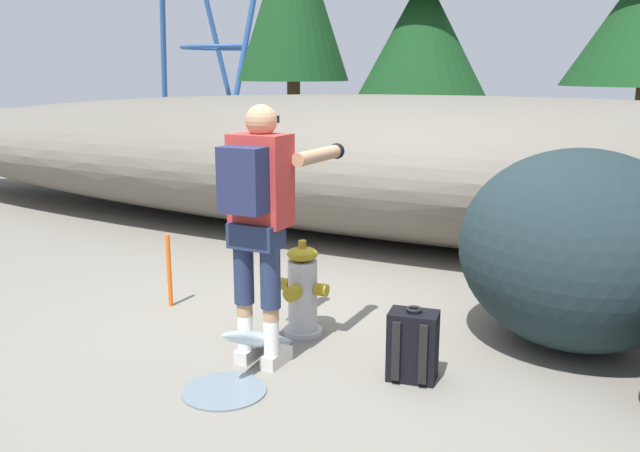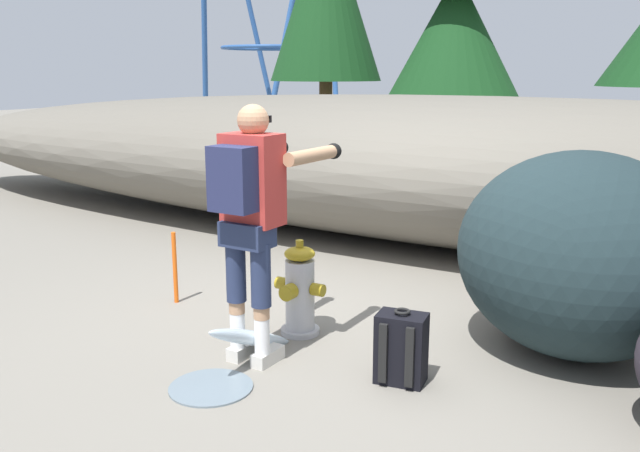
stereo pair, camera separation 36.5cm
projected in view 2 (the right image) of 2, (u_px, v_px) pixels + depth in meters
The scene contains 9 objects.
ground_plane at pixel (316, 336), 5.01m from camera, with size 56.00×56.00×0.04m, color slate.
dirt_embankment at pixel (464, 170), 7.55m from camera, with size 17.55×3.20×1.62m, color #666056.
fire_hydrant at pixel (300, 292), 4.93m from camera, with size 0.39×0.34×0.71m.
hydrant_water_jet at pixel (243, 350), 4.39m from camera, with size 0.51×1.15×0.47m.
utility_worker at pixel (253, 203), 4.32m from camera, with size 0.55×0.98×1.69m.
spare_backpack at pixel (401, 348), 4.19m from camera, with size 0.33×0.32×0.47m.
boulder_large at pixel (580, 254), 4.53m from camera, with size 1.64×1.53×1.38m, color #1B2A2D.
pine_tree_left at pixel (456, 12), 11.55m from camera, with size 2.31×2.31×4.96m.
survey_stake at pixel (175, 268), 5.61m from camera, with size 0.04×0.04×0.60m, color #E55914.
Camera 2 is at (2.39, -4.05, 1.89)m, focal length 38.20 mm.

